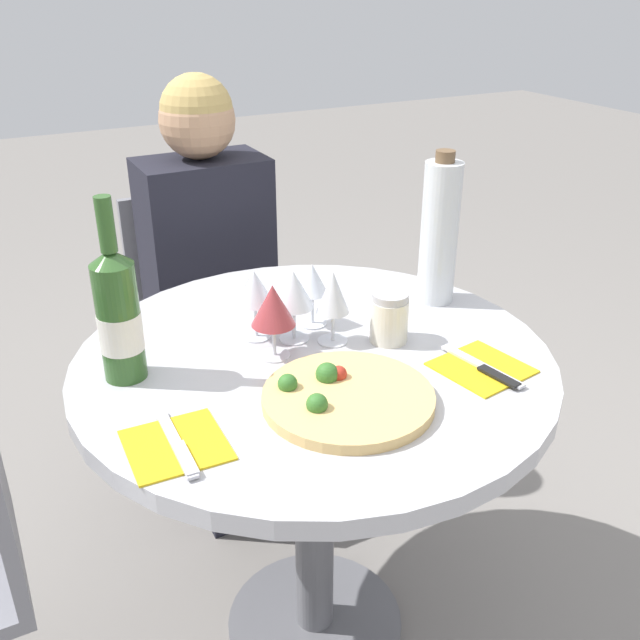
% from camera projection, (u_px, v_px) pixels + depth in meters
% --- Properties ---
extents(ground_plane, '(12.00, 12.00, 0.00)m').
position_uv_depth(ground_plane, '(315.00, 624.00, 1.69)').
color(ground_plane, gray).
rests_on(ground_plane, ground).
extents(dining_table, '(0.92, 0.92, 0.74)m').
position_uv_depth(dining_table, '(314.00, 413.00, 1.43)').
color(dining_table, slate).
rests_on(dining_table, ground_plane).
extents(chair_behind_diner, '(0.38, 0.38, 0.83)m').
position_uv_depth(chair_behind_diner, '(208.00, 338.00, 2.12)').
color(chair_behind_diner, slate).
rests_on(chair_behind_diner, ground_plane).
extents(seated_diner, '(0.33, 0.42, 1.17)m').
position_uv_depth(seated_diner, '(220.00, 316.00, 1.96)').
color(seated_diner, black).
rests_on(seated_diner, ground_plane).
extents(pizza_large, '(0.30, 0.30, 0.05)m').
position_uv_depth(pizza_large, '(345.00, 397.00, 1.21)').
color(pizza_large, '#DBB26B').
rests_on(pizza_large, dining_table).
extents(wine_bottle, '(0.08, 0.08, 0.34)m').
position_uv_depth(wine_bottle, '(119.00, 315.00, 1.24)').
color(wine_bottle, '#2D5623').
rests_on(wine_bottle, dining_table).
extents(tall_carafe, '(0.08, 0.08, 0.33)m').
position_uv_depth(tall_carafe, '(439.00, 232.00, 1.52)').
color(tall_carafe, silver).
rests_on(tall_carafe, dining_table).
extents(sugar_shaker, '(0.08, 0.08, 0.10)m').
position_uv_depth(sugar_shaker, '(389.00, 317.00, 1.40)').
color(sugar_shaker, silver).
rests_on(sugar_shaker, dining_table).
extents(wine_glass_back_left, '(0.08, 0.08, 0.14)m').
position_uv_depth(wine_glass_back_left, '(254.00, 289.00, 1.38)').
color(wine_glass_back_left, silver).
rests_on(wine_glass_back_left, dining_table).
extents(wine_glass_back_right, '(0.06, 0.06, 0.13)m').
position_uv_depth(wine_glass_back_right, '(312.00, 281.00, 1.44)').
color(wine_glass_back_right, silver).
rests_on(wine_glass_back_right, dining_table).
extents(wine_glass_front_left, '(0.08, 0.08, 0.15)m').
position_uv_depth(wine_glass_front_left, '(273.00, 306.00, 1.31)').
color(wine_glass_front_left, silver).
rests_on(wine_glass_front_left, dining_table).
extents(wine_glass_center, '(0.08, 0.08, 0.15)m').
position_uv_depth(wine_glass_center, '(293.00, 290.00, 1.37)').
color(wine_glass_center, silver).
rests_on(wine_glass_center, dining_table).
extents(wine_glass_front_right, '(0.06, 0.06, 0.15)m').
position_uv_depth(wine_glass_front_right, '(333.00, 294.00, 1.37)').
color(wine_glass_front_right, silver).
rests_on(wine_glass_front_right, dining_table).
extents(place_setting_left, '(0.15, 0.19, 0.01)m').
position_uv_depth(place_setting_left, '(177.00, 446.00, 1.10)').
color(place_setting_left, gold).
rests_on(place_setting_left, dining_table).
extents(place_setting_right, '(0.17, 0.19, 0.01)m').
position_uv_depth(place_setting_right, '(483.00, 368.00, 1.31)').
color(place_setting_right, gold).
rests_on(place_setting_right, dining_table).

